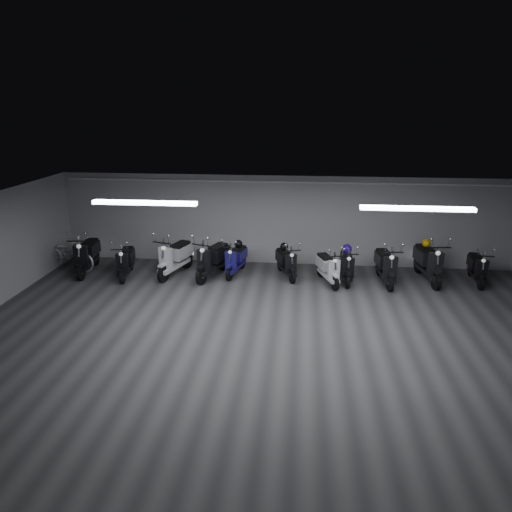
# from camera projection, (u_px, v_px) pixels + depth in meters

# --- Properties ---
(floor) EXTENTS (14.00, 10.00, 0.01)m
(floor) POSITION_uv_depth(u_px,v_px,m) (273.00, 339.00, 10.03)
(floor) COLOR #37373A
(floor) RESTS_ON ground
(ceiling) EXTENTS (14.00, 10.00, 0.01)m
(ceiling) POSITION_uv_depth(u_px,v_px,m) (274.00, 213.00, 9.14)
(ceiling) COLOR slate
(ceiling) RESTS_ON ground
(back_wall) EXTENTS (14.00, 0.01, 2.80)m
(back_wall) POSITION_uv_depth(u_px,v_px,m) (284.00, 221.00, 14.31)
(back_wall) COLOR #999A9C
(back_wall) RESTS_ON ground
(front_wall) EXTENTS (14.00, 0.01, 2.80)m
(front_wall) POSITION_uv_depth(u_px,v_px,m) (244.00, 450.00, 4.86)
(front_wall) COLOR #999A9C
(front_wall) RESTS_ON ground
(fluor_strip_left) EXTENTS (2.40, 0.18, 0.08)m
(fluor_strip_left) POSITION_uv_depth(u_px,v_px,m) (145.00, 203.00, 10.39)
(fluor_strip_left) COLOR white
(fluor_strip_left) RESTS_ON ceiling
(fluor_strip_right) EXTENTS (2.40, 0.18, 0.08)m
(fluor_strip_right) POSITION_uv_depth(u_px,v_px,m) (417.00, 209.00, 9.83)
(fluor_strip_right) COLOR white
(fluor_strip_right) RESTS_ON ceiling
(conduit) EXTENTS (13.60, 0.05, 0.05)m
(conduit) POSITION_uv_depth(u_px,v_px,m) (284.00, 182.00, 13.85)
(conduit) COLOR white
(conduit) RESTS_ON back_wall
(scooter_0) EXTENTS (0.87, 2.02, 1.46)m
(scooter_0) POSITION_uv_depth(u_px,v_px,m) (87.00, 249.00, 13.72)
(scooter_0) COLOR black
(scooter_0) RESTS_ON floor
(scooter_1) EXTENTS (0.82, 1.75, 1.25)m
(scooter_1) POSITION_uv_depth(u_px,v_px,m) (125.00, 256.00, 13.41)
(scooter_1) COLOR black
(scooter_1) RESTS_ON floor
(scooter_2) EXTENTS (1.19, 2.05, 1.45)m
(scooter_2) POSITION_uv_depth(u_px,v_px,m) (175.00, 252.00, 13.54)
(scooter_2) COLOR silver
(scooter_2) RESTS_ON floor
(scooter_3) EXTENTS (1.26, 2.04, 1.44)m
(scooter_3) POSITION_uv_depth(u_px,v_px,m) (213.00, 254.00, 13.34)
(scooter_3) COLOR black
(scooter_3) RESTS_ON floor
(scooter_4) EXTENTS (0.89, 1.73, 1.23)m
(scooter_4) POSITION_uv_depth(u_px,v_px,m) (236.00, 255.00, 13.61)
(scooter_4) COLOR navy
(scooter_4) RESTS_ON floor
(scooter_5) EXTENTS (1.07, 1.69, 1.20)m
(scooter_5) POSITION_uv_depth(u_px,v_px,m) (286.00, 258.00, 13.41)
(scooter_5) COLOR black
(scooter_5) RESTS_ON floor
(scooter_6) EXTENTS (1.04, 1.71, 1.21)m
(scooter_6) POSITION_uv_depth(u_px,v_px,m) (328.00, 263.00, 12.92)
(scooter_6) COLOR silver
(scooter_6) RESTS_ON floor
(scooter_7) EXTENTS (0.55, 1.64, 1.22)m
(scooter_7) POSITION_uv_depth(u_px,v_px,m) (347.00, 261.00, 13.08)
(scooter_7) COLOR black
(scooter_7) RESTS_ON floor
(scooter_8) EXTENTS (0.76, 1.89, 1.37)m
(scooter_8) POSITION_uv_depth(u_px,v_px,m) (386.00, 260.00, 12.92)
(scooter_8) COLOR black
(scooter_8) RESTS_ON floor
(scooter_9) EXTENTS (0.90, 2.07, 1.49)m
(scooter_9) POSITION_uv_depth(u_px,v_px,m) (429.00, 256.00, 13.06)
(scooter_9) COLOR black
(scooter_9) RESTS_ON floor
(bicycle) EXTENTS (2.01, 1.25, 1.23)m
(bicycle) POSITION_uv_depth(u_px,v_px,m) (69.00, 250.00, 14.04)
(bicycle) COLOR silver
(bicycle) RESTS_ON floor
(scooter_10) EXTENTS (0.68, 1.66, 1.20)m
(scooter_10) POSITION_uv_depth(u_px,v_px,m) (478.00, 263.00, 12.95)
(scooter_10) COLOR black
(scooter_10) RESTS_ON floor
(helmet_0) EXTENTS (0.28, 0.28, 0.28)m
(helmet_0) POSITION_uv_depth(u_px,v_px,m) (347.00, 249.00, 13.21)
(helmet_0) COLOR #210C84
(helmet_0) RESTS_ON scooter_7
(helmet_1) EXTENTS (0.25, 0.25, 0.25)m
(helmet_1) POSITION_uv_depth(u_px,v_px,m) (238.00, 244.00, 13.73)
(helmet_1) COLOR black
(helmet_1) RESTS_ON scooter_4
(helmet_2) EXTENTS (0.25, 0.25, 0.25)m
(helmet_2) POSITION_uv_depth(u_px,v_px,m) (284.00, 247.00, 13.53)
(helmet_2) COLOR black
(helmet_2) RESTS_ON scooter_5
(helmet_3) EXTENTS (0.24, 0.24, 0.24)m
(helmet_3) POSITION_uv_depth(u_px,v_px,m) (426.00, 243.00, 13.23)
(helmet_3) COLOR #CC920C
(helmet_3) RESTS_ON scooter_9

